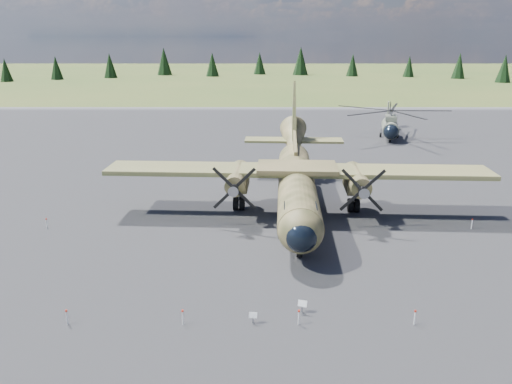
{
  "coord_description": "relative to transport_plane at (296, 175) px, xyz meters",
  "views": [
    {
      "loc": [
        -0.16,
        -36.16,
        14.3
      ],
      "look_at": [
        -0.25,
        2.0,
        2.38
      ],
      "focal_mm": 35.0,
      "sensor_mm": 36.0,
      "label": 1
    }
  ],
  "objects": [
    {
      "name": "treeline",
      "position": [
        -2.23,
        -13.1,
        1.76
      ],
      "size": [
        335.4,
        337.45,
        10.95
      ],
      "color": "black",
      "rests_on": "ground"
    },
    {
      "name": "helicopter_near",
      "position": [
        15.98,
        31.0,
        0.07
      ],
      "size": [
        20.17,
        21.35,
        4.32
      ],
      "rotation": [
        0.0,
        0.0,
        -0.21
      ],
      "color": "slate",
      "rests_on": "ground"
    },
    {
      "name": "barrier_fence",
      "position": [
        -3.65,
        -4.88,
        -2.49
      ],
      "size": [
        33.12,
        29.62,
        0.85
      ],
      "color": "silver",
      "rests_on": "ground"
    },
    {
      "name": "info_placard_left",
      "position": [
        -3.56,
        -18.22,
        -2.56
      ],
      "size": [
        0.43,
        0.21,
        0.66
      ],
      "rotation": [
        0.0,
        0.0,
        -0.07
      ],
      "color": "gray",
      "rests_on": "ground"
    },
    {
      "name": "apron",
      "position": [
        -3.19,
        5.2,
        -3.0
      ],
      "size": [
        120.0,
        120.0,
        0.04
      ],
      "primitive_type": "cube",
      "color": "#535458",
      "rests_on": "ground"
    },
    {
      "name": "ground",
      "position": [
        -3.19,
        -4.8,
        -3.0
      ],
      "size": [
        500.0,
        500.0,
        0.0
      ],
      "primitive_type": "plane",
      "color": "brown",
      "rests_on": "ground"
    },
    {
      "name": "info_placard_right",
      "position": [
        -0.9,
        -17.15,
        -2.49
      ],
      "size": [
        0.52,
        0.34,
        0.75
      ],
      "rotation": [
        0.0,
        0.0,
        -0.3
      ],
      "color": "gray",
      "rests_on": "ground"
    },
    {
      "name": "transport_plane",
      "position": [
        0.0,
        0.0,
        0.0
      ],
      "size": [
        31.64,
        28.73,
        10.43
      ],
      "rotation": [
        0.0,
        0.0,
        -0.05
      ],
      "color": "#3D3D21",
      "rests_on": "ground"
    }
  ]
}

